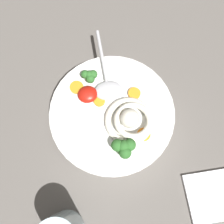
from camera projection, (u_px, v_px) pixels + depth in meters
The scene contains 12 objects.
table_slab at pixel (107, 138), 56.90cm from camera, with size 134.00×134.00×3.96cm, color #5B5651.
soup_bowl at pixel (112, 115), 53.51cm from camera, with size 26.88×26.88×5.46cm.
noodle_pile at pixel (130, 120), 49.02cm from camera, with size 11.27×11.05×4.53cm.
soup_spoon at pixel (107, 84), 51.92cm from camera, with size 6.25×17.37×1.60cm.
chili_sauce_dollop at pixel (88, 94), 51.10cm from camera, with size 4.28×3.85×1.93cm, color #B2190F.
broccoli_floret_left at pixel (124, 147), 46.43cm from camera, with size 4.86×4.18×3.84cm.
broccoli_floret_right at pixel (90, 76), 51.41cm from camera, with size 3.67×3.16×2.90cm.
carrot_slice_rear at pixel (100, 101), 51.35cm from camera, with size 2.47×2.47×0.68cm, color orange.
carrot_slice_beside_noodles at pixel (134, 94), 51.77cm from camera, with size 2.69×2.69×0.77cm, color orange.
carrot_slice_center at pixel (77, 87), 52.36cm from camera, with size 3.00×3.00×0.43cm, color orange.
carrot_slice_beside_chili at pixel (144, 134), 49.34cm from camera, with size 2.80×2.80×0.51cm, color orange.
folded_napkin at pixel (219, 195), 51.00cm from camera, with size 13.67×10.23×0.80cm, color white.
Camera 1 is at (-1.27, -10.26, 58.29)cm, focal length 38.39 mm.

